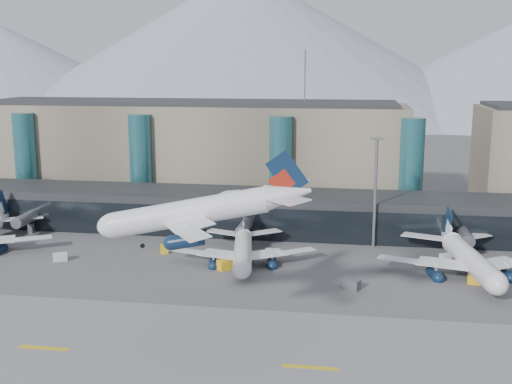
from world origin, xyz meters
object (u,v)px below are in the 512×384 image
veh_a (60,257)px  veh_e (475,280)px  hero_jet (210,204)px  lightmast_mid (375,186)px  jet_parked_right (466,250)px  veh_d (446,257)px  veh_c (351,284)px  veh_h (227,264)px  veh_b (164,249)px  jet_parked_mid (243,243)px  veh_g (270,252)px

veh_a → veh_e: veh_a is taller
hero_jet → lightmast_mid: bearing=61.6°
jet_parked_right → veh_d: jet_parked_right is taller
veh_c → veh_e: bearing=44.0°
veh_h → veh_e: bearing=-45.7°
hero_jet → veh_h: hero_jet is taller
veh_e → veh_c: bearing=-159.1°
veh_a → veh_d: veh_a is taller
veh_c → hero_jet: bearing=-100.0°
veh_a → veh_b: size_ratio=1.04×
jet_parked_right → veh_h: (-48.62, -6.22, -3.59)m
jet_parked_mid → veh_c: size_ratio=9.58×
jet_parked_right → veh_b: jet_parked_right is taller
veh_b → veh_d: bearing=-104.5°
hero_jet → veh_b: 53.30m
jet_parked_right → hero_jet: bearing=124.2°
veh_b → veh_c: veh_c is taller
lightmast_mid → veh_c: 33.03m
jet_parked_mid → veh_c: jet_parked_mid is taller
hero_jet → jet_parked_right: bearing=39.0°
hero_jet → jet_parked_right: (43.77, 40.89, -17.02)m
veh_h → jet_parked_mid: bearing=24.2°
jet_parked_right → veh_d: 8.85m
veh_d → veh_b: bearing=157.5°
veh_c → veh_g: veh_c is taller
lightmast_mid → hero_jet: size_ratio=0.75×
veh_b → veh_c: (41.98, -17.65, 0.13)m
veh_a → veh_h: 36.82m
veh_b → veh_h: 18.94m
veh_e → veh_g: size_ratio=1.25×
veh_d → veh_e: 15.33m
lightmast_mid → jet_parked_mid: size_ratio=0.77×
lightmast_mid → veh_d: bearing=-27.8°
hero_jet → veh_h: size_ratio=8.99×
veh_c → veh_d: (20.13, 21.69, -0.25)m
jet_parked_mid → veh_h: jet_parked_mid is taller
veh_c → veh_h: bearing=-169.5°
veh_a → veh_g: veh_a is taller
jet_parked_mid → veh_b: size_ratio=11.53×
jet_parked_right → veh_e: bearing=177.1°
jet_parked_right → veh_b: bearing=78.2°
hero_jet → veh_e: hero_jet is taller
jet_parked_right → veh_g: size_ratio=16.74×
veh_a → hero_jet: bearing=-66.9°
lightmast_mid → veh_g: lightmast_mid is taller
veh_d → veh_e: veh_e is taller
hero_jet → veh_a: (-41.67, 34.69, -20.82)m
jet_parked_mid → veh_h: size_ratio=8.75×
jet_parked_mid → veh_g: 8.14m
lightmast_mid → jet_parked_mid: (-28.06, -15.66, -10.36)m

